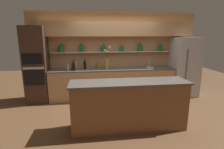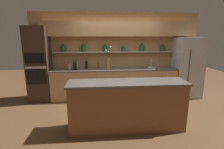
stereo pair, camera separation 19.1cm
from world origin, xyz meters
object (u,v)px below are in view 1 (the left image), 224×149
Objects in this scene: sink_fixture at (150,67)px; bottle_wine_3 at (85,65)px; oven_tower at (37,65)px; bottle_wine_1 at (74,66)px; refrigerator at (184,67)px; bottle_sauce_4 at (96,66)px; bottle_spirit_2 at (68,67)px; bottle_spirit_5 at (75,65)px; flower_vase at (107,63)px; bottle_spirit_0 at (73,66)px.

sink_fixture is 0.87× the size of bottle_wine_3.
oven_tower is 7.75× the size of sink_fixture.
bottle_wine_1 is at bearing -175.65° from sink_fixture.
bottle_wine_3 is (1.36, 0.09, -0.04)m from oven_tower.
bottle_sauce_4 is at bearing 176.39° from refrigerator.
bottle_spirit_2 is at bearing -178.33° from refrigerator.
refrigerator is at bearing 1.67° from bottle_spirit_2.
sink_fixture is 1.20× the size of bottle_spirit_2.
bottle_spirit_5 reaches higher than bottle_sauce_4.
sink_fixture is (1.36, 0.08, -0.18)m from flower_vase.
bottle_wine_1 reaches higher than bottle_wine_3.
flower_vase is 2.95× the size of bottle_spirit_2.
refrigerator is 3.49m from bottle_spirit_0.
refrigerator is at bearing -0.44° from bottle_spirit_0.
bottle_spirit_0 is 0.81× the size of bottle_wine_1.
bottle_wine_1 is at bearing -97.09° from bottle_spirit_5.
bottle_spirit_0 is at bearing -0.55° from oven_tower.
sink_fixture is 2.02m from bottle_wine_3.
sink_fixture is at bearing 3.33° from flower_vase.
bottle_wine_3 reaches higher than sink_fixture.
oven_tower reaches higher than sink_fixture.
bottle_spirit_5 is (-2.29, 0.01, 0.09)m from sink_fixture.
refrigerator is 3.14m from bottle_wine_3.
sink_fixture is at bearing 177.48° from refrigerator.
bottle_wine_3 is 1.85× the size of bottle_sauce_4.
refrigerator is 5.76× the size of bottle_wine_3.
bottle_spirit_2 reaches higher than bottle_sauce_4.
flower_vase is (-2.48, -0.03, 0.20)m from refrigerator.
sink_fixture reaches higher than bottle_sauce_4.
oven_tower is 7.66× the size of bottle_spirit_5.
bottle_sauce_4 is at bearing 10.42° from bottle_spirit_5.
oven_tower is 12.49× the size of bottle_sauce_4.
bottle_spirit_0 is at bearing -156.87° from bottle_spirit_5.
refrigerator reaches higher than bottle_spirit_5.
sink_fixture is 0.99× the size of bottle_spirit_5.
bottle_spirit_2 is (-0.12, -0.13, -0.02)m from bottle_spirit_0.
oven_tower is at bearing -179.79° from sink_fixture.
bottle_spirit_5 is at bearing 82.91° from bottle_wine_1.
bottle_spirit_0 is at bearing -168.02° from bottle_sauce_4.
oven_tower reaches higher than bottle_spirit_0.
sink_fixture is 2.38m from bottle_spirit_0.
refrigerator reaches higher than bottle_wine_1.
flower_vase is at bearing -33.77° from bottle_sauce_4.
oven_tower is at bearing 179.53° from refrigerator.
bottle_sauce_4 is at bearing 18.90° from bottle_spirit_2.
bottle_spirit_0 is 0.37m from bottle_wine_3.
bottle_spirit_5 is at bearing 23.13° from bottle_spirit_0.
oven_tower reaches higher than bottle_sauce_4.
bottle_sauce_4 is (-1.67, 0.13, 0.05)m from sink_fixture.
bottle_wine_3 reaches higher than bottle_spirit_2.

